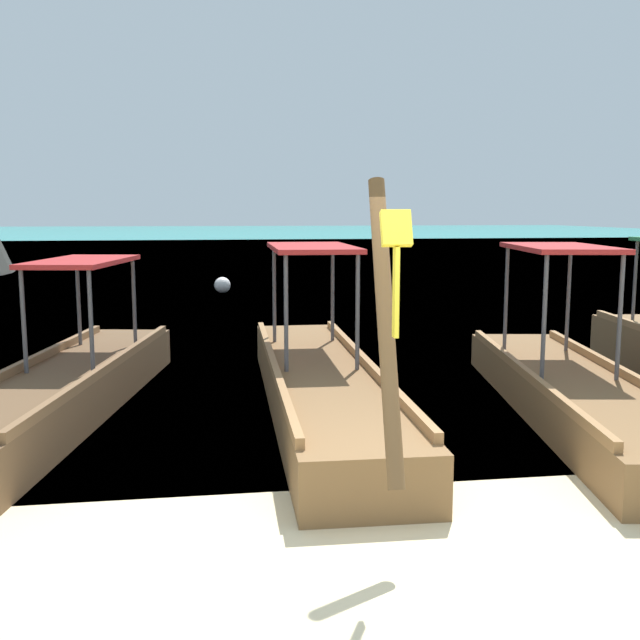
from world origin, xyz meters
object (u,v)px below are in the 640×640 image
(longtail_boat_violet_ribbon, at_px, (65,387))
(longtail_boat_turquoise_ribbon, at_px, (574,390))
(longtail_boat_yellow_ribbon, at_px, (320,384))
(mooring_buoy_near, at_px, (222,285))

(longtail_boat_violet_ribbon, distance_m, longtail_boat_turquoise_ribbon, 6.01)
(longtail_boat_violet_ribbon, bearing_deg, longtail_boat_yellow_ribbon, -6.23)
(longtail_boat_yellow_ribbon, height_order, longtail_boat_turquoise_ribbon, longtail_boat_yellow_ribbon)
(longtail_boat_violet_ribbon, relative_size, longtail_boat_turquoise_ribbon, 0.99)
(longtail_boat_turquoise_ribbon, xyz_separation_m, mooring_buoy_near, (-3.80, 14.07, -0.07))
(mooring_buoy_near, bearing_deg, longtail_boat_yellow_ribbon, -86.19)
(longtail_boat_violet_ribbon, distance_m, longtail_boat_yellow_ribbon, 3.03)
(longtail_boat_violet_ribbon, bearing_deg, longtail_boat_turquoise_ribbon, -9.79)
(mooring_buoy_near, bearing_deg, longtail_boat_violet_ribbon, -99.24)
(longtail_boat_turquoise_ribbon, bearing_deg, longtail_boat_violet_ribbon, 170.21)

